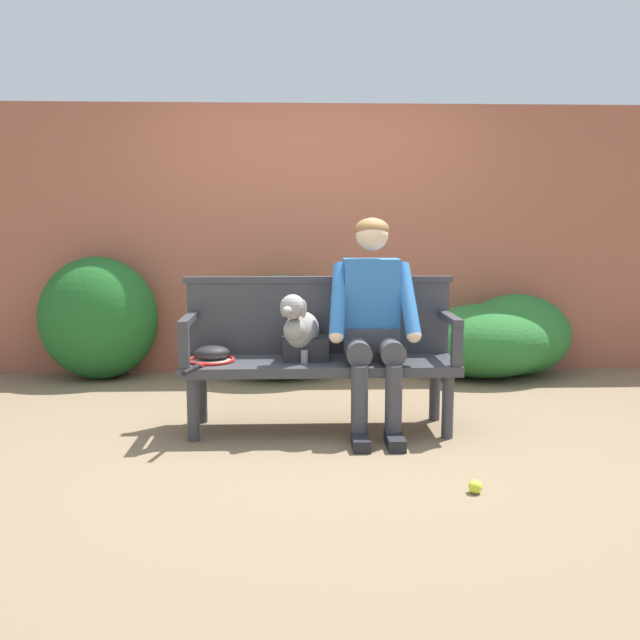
# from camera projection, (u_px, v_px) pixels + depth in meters

# --- Properties ---
(ground_plane) EXTENTS (40.00, 40.00, 0.00)m
(ground_plane) POSITION_uv_depth(u_px,v_px,m) (320.00, 430.00, 4.30)
(ground_plane) COLOR #7A664C
(brick_garden_fence) EXTENTS (8.00, 0.30, 2.26)m
(brick_garden_fence) POSITION_uv_depth(u_px,v_px,m) (312.00, 240.00, 5.98)
(brick_garden_fence) COLOR #9E5642
(brick_garden_fence) RESTS_ON ground
(hedge_bush_mid_right) EXTENTS (0.91, 0.72, 0.69)m
(hedge_bush_mid_right) POSITION_uv_depth(u_px,v_px,m) (516.00, 335.00, 5.79)
(hedge_bush_mid_right) COLOR #286B2D
(hedge_bush_mid_right) RESTS_ON ground
(hedge_bush_far_left) EXTENTS (1.06, 0.81, 0.86)m
(hedge_bush_far_left) POSITION_uv_depth(u_px,v_px,m) (279.00, 327.00, 5.68)
(hedge_bush_far_left) COLOR #286B2D
(hedge_bush_far_left) RESTS_ON ground
(hedge_bush_mid_left) EXTENTS (1.18, 0.92, 0.61)m
(hedge_bush_mid_left) POSITION_uv_depth(u_px,v_px,m) (485.00, 340.00, 5.74)
(hedge_bush_mid_left) COLOR #286B2D
(hedge_bush_mid_left) RESTS_ON ground
(hedge_bush_far_right) EXTENTS (0.96, 0.71, 1.01)m
(hedge_bush_far_right) POSITION_uv_depth(u_px,v_px,m) (98.00, 318.00, 5.63)
(hedge_bush_far_right) COLOR #1E5B23
(hedge_bush_far_right) RESTS_ON ground
(garden_bench) EXTENTS (1.68, 0.50, 0.44)m
(garden_bench) POSITION_uv_depth(u_px,v_px,m) (320.00, 369.00, 4.24)
(garden_bench) COLOR #38383D
(garden_bench) RESTS_ON ground
(bench_backrest) EXTENTS (1.72, 0.06, 0.50)m
(bench_backrest) POSITION_uv_depth(u_px,v_px,m) (319.00, 315.00, 4.42)
(bench_backrest) COLOR #38383D
(bench_backrest) RESTS_ON garden_bench
(bench_armrest_left_end) EXTENTS (0.06, 0.50, 0.28)m
(bench_armrest_left_end) POSITION_uv_depth(u_px,v_px,m) (187.00, 331.00, 4.09)
(bench_armrest_left_end) COLOR #38383D
(bench_armrest_left_end) RESTS_ON garden_bench
(bench_armrest_right_end) EXTENTS (0.06, 0.50, 0.28)m
(bench_armrest_right_end) POSITION_uv_depth(u_px,v_px,m) (452.00, 329.00, 4.15)
(bench_armrest_right_end) COLOR #38383D
(bench_armrest_right_end) RESTS_ON garden_bench
(person_seated) EXTENTS (0.56, 0.65, 1.31)m
(person_seated) POSITION_uv_depth(u_px,v_px,m) (372.00, 316.00, 4.20)
(person_seated) COLOR black
(person_seated) RESTS_ON ground
(dog_on_bench) EXTENTS (0.30, 0.41, 0.42)m
(dog_on_bench) POSITION_uv_depth(u_px,v_px,m) (299.00, 327.00, 4.18)
(dog_on_bench) COLOR gray
(dog_on_bench) RESTS_ON garden_bench
(tennis_racket) EXTENTS (0.35, 0.58, 0.03)m
(tennis_racket) POSITION_uv_depth(u_px,v_px,m) (210.00, 361.00, 4.17)
(tennis_racket) COLOR red
(tennis_racket) RESTS_ON garden_bench
(baseball_glove) EXTENTS (0.26, 0.22, 0.09)m
(baseball_glove) POSITION_uv_depth(u_px,v_px,m) (212.00, 353.00, 4.23)
(baseball_glove) COLOR black
(baseball_glove) RESTS_ON garden_bench
(sports_bag) EXTENTS (0.29, 0.21, 0.14)m
(sports_bag) POSITION_uv_depth(u_px,v_px,m) (305.00, 348.00, 4.24)
(sports_bag) COLOR #232328
(sports_bag) RESTS_ON garden_bench
(tennis_ball) EXTENTS (0.07, 0.07, 0.07)m
(tennis_ball) POSITION_uv_depth(u_px,v_px,m) (475.00, 487.00, 3.29)
(tennis_ball) COLOR #CCDB33
(tennis_ball) RESTS_ON ground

